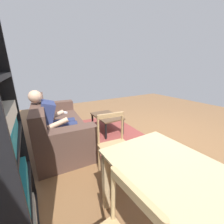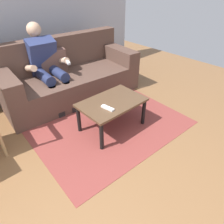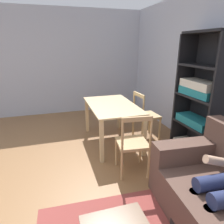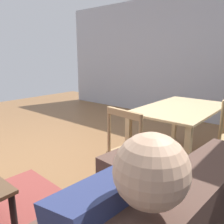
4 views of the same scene
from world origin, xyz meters
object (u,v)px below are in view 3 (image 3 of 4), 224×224
(bookshelf, at_px, (200,104))
(dining_chair_facing_couch, at_px, (133,144))
(dining_chair_near_wall, at_px, (145,116))
(dining_table, at_px, (112,111))

(bookshelf, height_order, dining_chair_facing_couch, bookshelf)
(bookshelf, relative_size, dining_chair_near_wall, 2.14)
(bookshelf, distance_m, dining_chair_near_wall, 1.05)
(dining_table, distance_m, dining_chair_facing_couch, 1.03)
(dining_chair_near_wall, bearing_deg, bookshelf, 34.69)
(bookshelf, relative_size, dining_table, 1.44)
(dining_table, distance_m, dining_chair_near_wall, 0.70)
(bookshelf, height_order, dining_chair_near_wall, bookshelf)
(dining_chair_near_wall, xyz_separation_m, dining_chair_facing_couch, (1.01, -0.68, -0.00))
(dining_table, bearing_deg, dining_chair_near_wall, 89.84)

